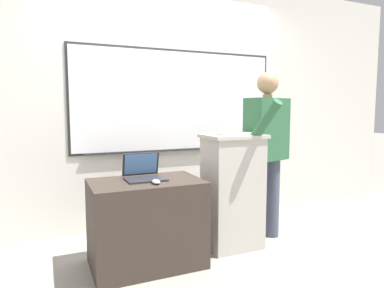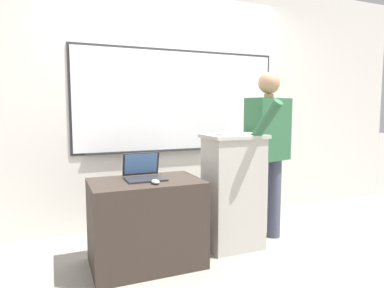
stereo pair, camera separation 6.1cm
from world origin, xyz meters
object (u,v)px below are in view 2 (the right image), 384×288
person_presenter (268,145)px  wireless_keyboard (239,134)px  lectern_podium (233,191)px  side_desk (146,223)px  computer_mouse_by_laptop (155,182)px  laptop (143,172)px

person_presenter → wireless_keyboard: 0.40m
lectern_podium → wireless_keyboard: 0.53m
side_desk → person_presenter: person_presenter is taller
wireless_keyboard → computer_mouse_by_laptop: 0.89m
side_desk → person_presenter: size_ratio=0.55×
computer_mouse_by_laptop → wireless_keyboard: bearing=10.2°
laptop → computer_mouse_by_laptop: (0.03, -0.23, -0.04)m
laptop → wireless_keyboard: (0.85, -0.09, 0.30)m
side_desk → laptop: (0.00, 0.08, 0.40)m
person_presenter → computer_mouse_by_laptop: bearing=174.6°
lectern_podium → side_desk: lectern_podium is taller
person_presenter → computer_mouse_by_laptop: size_ratio=16.16×
side_desk → wireless_keyboard: wireless_keyboard is taller
side_desk → laptop: bearing=87.9°
side_desk → computer_mouse_by_laptop: size_ratio=8.83×
lectern_podium → person_presenter: person_presenter is taller
person_presenter → laptop: person_presenter is taller
person_presenter → lectern_podium: bearing=168.1°
lectern_podium → computer_mouse_by_laptop: size_ratio=10.44×
computer_mouse_by_laptop → lectern_podium: bearing=13.9°
person_presenter → laptop: size_ratio=5.15×
laptop → computer_mouse_by_laptop: size_ratio=3.13×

